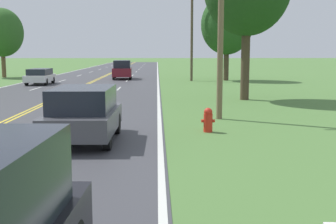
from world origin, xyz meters
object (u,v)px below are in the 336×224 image
object	(u,v)px
tree_left_verge	(227,25)
tree_mid_treeline	(2,33)
car_white_hatchback_mid_near	(40,76)
fire_hydrant	(208,120)
car_dark_grey_hatchback_approaching	(84,113)
car_maroon_suv_mid_far	(122,69)

from	to	relation	value
tree_left_verge	tree_mid_treeline	bearing A→B (deg)	166.71
tree_mid_treeline	car_white_hatchback_mid_near	size ratio (longest dim) A/B	1.87
tree_mid_treeline	fire_hydrant	bearing A→B (deg)	-60.18
fire_hydrant	tree_left_verge	xyz separation A→B (m)	(4.97, 26.66, 4.91)
car_dark_grey_hatchback_approaching	car_maroon_suv_mid_far	world-z (taller)	car_maroon_suv_mid_far
car_dark_grey_hatchback_approaching	car_white_hatchback_mid_near	xyz separation A→B (m)	(-7.74, 23.35, -0.17)
tree_mid_treeline	car_maroon_suv_mid_far	size ratio (longest dim) A/B	1.69
car_maroon_suv_mid_far	tree_left_verge	bearing A→B (deg)	75.46
car_dark_grey_hatchback_approaching	car_maroon_suv_mid_far	xyz separation A→B (m)	(-1.28, 30.31, 0.11)
fire_hydrant	tree_mid_treeline	distance (m)	37.37
fire_hydrant	tree_left_verge	distance (m)	27.56
car_maroon_suv_mid_far	fire_hydrant	bearing A→B (deg)	8.11
car_dark_grey_hatchback_approaching	car_maroon_suv_mid_far	size ratio (longest dim) A/B	0.90
fire_hydrant	car_maroon_suv_mid_far	xyz separation A→B (m)	(-5.29, 28.90, 0.57)
car_white_hatchback_mid_near	fire_hydrant	bearing A→B (deg)	-152.36
fire_hydrant	tree_mid_treeline	size ratio (longest dim) A/B	0.11
tree_left_verge	tree_mid_treeline	distance (m)	24.08
car_dark_grey_hatchback_approaching	car_white_hatchback_mid_near	bearing A→B (deg)	-160.92
tree_left_verge	tree_mid_treeline	world-z (taller)	tree_left_verge
tree_left_verge	car_maroon_suv_mid_far	distance (m)	11.37
car_dark_grey_hatchback_approaching	fire_hydrant	bearing A→B (deg)	110.14
tree_mid_treeline	car_dark_grey_hatchback_approaching	xyz separation A→B (m)	(14.44, -33.61, -3.93)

